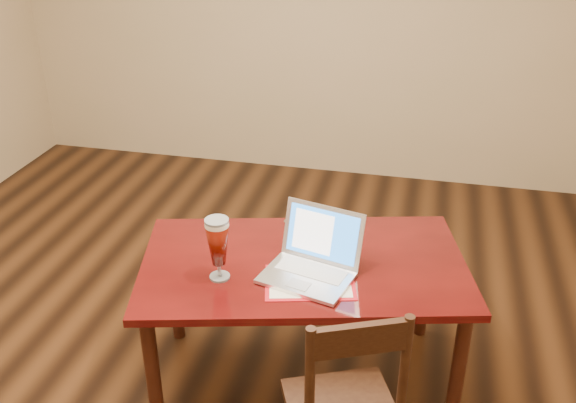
# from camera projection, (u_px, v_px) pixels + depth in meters

# --- Properties ---
(ground) EXTENTS (5.00, 5.00, 0.00)m
(ground) POSITION_uv_depth(u_px,v_px,m) (197.00, 376.00, 3.10)
(ground) COLOR black
(ground) RESTS_ON ground
(room_shell) EXTENTS (4.51, 5.01, 2.71)m
(room_shell) POSITION_uv_depth(u_px,v_px,m) (165.00, 1.00, 2.29)
(room_shell) COLOR tan
(room_shell) RESTS_ON ground
(dining_table) EXTENTS (1.56, 1.11, 0.94)m
(dining_table) POSITION_uv_depth(u_px,v_px,m) (301.00, 275.00, 2.81)
(dining_table) COLOR #4D0B0A
(dining_table) RESTS_ON ground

